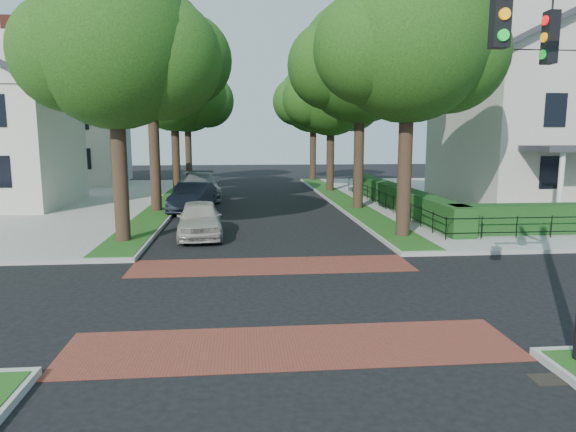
% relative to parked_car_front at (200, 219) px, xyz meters
% --- Properties ---
extents(ground, '(120.00, 120.00, 0.00)m').
position_rel_parked_car_front_xyz_m(ground, '(2.68, -8.22, -0.75)').
color(ground, black).
rests_on(ground, ground).
extents(sidewalk_ne, '(30.00, 30.00, 0.15)m').
position_rel_parked_car_front_xyz_m(sidewalk_ne, '(22.18, 10.78, -0.68)').
color(sidewalk_ne, gray).
rests_on(sidewalk_ne, ground).
extents(crosswalk_far, '(9.00, 2.20, 0.01)m').
position_rel_parked_car_front_xyz_m(crosswalk_far, '(2.68, -5.02, -0.75)').
color(crosswalk_far, maroon).
rests_on(crosswalk_far, ground).
extents(crosswalk_near, '(9.00, 2.20, 0.01)m').
position_rel_parked_car_front_xyz_m(crosswalk_near, '(2.68, -11.42, -0.75)').
color(crosswalk_near, maroon).
rests_on(crosswalk_near, ground).
extents(storm_drain, '(0.65, 0.45, 0.01)m').
position_rel_parked_car_front_xyz_m(storm_drain, '(6.98, -13.22, -0.75)').
color(storm_drain, black).
rests_on(storm_drain, ground).
extents(grass_strip_ne, '(1.60, 29.80, 0.02)m').
position_rel_parked_car_front_xyz_m(grass_strip_ne, '(8.08, 10.88, -0.59)').
color(grass_strip_ne, '#144112').
rests_on(grass_strip_ne, sidewalk_ne).
extents(grass_strip_nw, '(1.60, 29.80, 0.02)m').
position_rel_parked_car_front_xyz_m(grass_strip_nw, '(-2.72, 10.88, -0.59)').
color(grass_strip_nw, '#144112').
rests_on(grass_strip_nw, sidewalk_nw).
extents(tree_right_near, '(7.75, 6.67, 10.66)m').
position_rel_parked_car_front_xyz_m(tree_right_near, '(8.29, -0.98, 6.87)').
color(tree_right_near, black).
rests_on(tree_right_near, sidewalk_ne).
extents(tree_right_mid, '(8.25, 7.09, 11.22)m').
position_rel_parked_car_front_xyz_m(tree_right_mid, '(8.29, 7.03, 7.24)').
color(tree_right_mid, black).
rests_on(tree_right_mid, sidewalk_ne).
extents(tree_right_far, '(7.25, 6.23, 9.74)m').
position_rel_parked_car_front_xyz_m(tree_right_far, '(8.28, 16.00, 6.15)').
color(tree_right_far, black).
rests_on(tree_right_far, sidewalk_ne).
extents(tree_right_back, '(7.50, 6.45, 10.20)m').
position_rel_parked_car_front_xyz_m(tree_right_back, '(8.28, 25.01, 6.51)').
color(tree_right_back, black).
rests_on(tree_right_back, sidewalk_ne).
extents(tree_left_near, '(7.50, 6.45, 10.20)m').
position_rel_parked_car_front_xyz_m(tree_left_near, '(-2.72, -0.99, 6.51)').
color(tree_left_near, black).
rests_on(tree_left_near, sidewalk_nw).
extents(tree_left_mid, '(8.00, 6.88, 11.48)m').
position_rel_parked_car_front_xyz_m(tree_left_mid, '(-2.71, 7.02, 7.59)').
color(tree_left_mid, black).
rests_on(tree_left_mid, sidewalk_nw).
extents(tree_left_far, '(7.00, 6.02, 9.86)m').
position_rel_parked_car_front_xyz_m(tree_left_far, '(-2.72, 16.00, 6.37)').
color(tree_left_far, black).
rests_on(tree_left_far, sidewalk_nw).
extents(tree_left_back, '(7.75, 6.66, 10.44)m').
position_rel_parked_car_front_xyz_m(tree_left_back, '(-2.71, 25.02, 6.66)').
color(tree_left_back, black).
rests_on(tree_left_back, sidewalk_nw).
extents(hedge_main_road, '(1.00, 18.00, 1.20)m').
position_rel_parked_car_front_xyz_m(hedge_main_road, '(10.38, 6.78, -0.00)').
color(hedge_main_road, '#183B14').
rests_on(hedge_main_road, sidewalk_ne).
extents(fence_main_road, '(0.06, 18.00, 0.90)m').
position_rel_parked_car_front_xyz_m(fence_main_road, '(9.58, 6.78, -0.15)').
color(fence_main_road, black).
rests_on(fence_main_road, sidewalk_ne).
extents(house_victorian, '(13.00, 13.05, 12.48)m').
position_rel_parked_car_front_xyz_m(house_victorian, '(20.19, 7.70, 5.27)').
color(house_victorian, beige).
rests_on(house_victorian, sidewalk_ne).
extents(house_left_far, '(10.00, 9.00, 10.14)m').
position_rel_parked_car_front_xyz_m(house_left_far, '(-12.81, 23.78, 4.29)').
color(house_left_far, beige).
rests_on(house_left_far, sidewalk_nw).
extents(parked_car_front, '(2.08, 4.53, 1.50)m').
position_rel_parked_car_front_xyz_m(parked_car_front, '(0.00, 0.00, 0.00)').
color(parked_car_front, '#B9B2A6').
rests_on(parked_car_front, ground).
extents(parked_car_middle, '(2.41, 5.03, 1.59)m').
position_rel_parked_car_front_xyz_m(parked_car_middle, '(-0.92, 7.15, 0.04)').
color(parked_car_middle, black).
rests_on(parked_car_middle, ground).
extents(parked_car_rear, '(3.05, 6.13, 1.71)m').
position_rel_parked_car_front_xyz_m(parked_car_rear, '(-0.92, 12.51, 0.10)').
color(parked_car_rear, gray).
rests_on(parked_car_rear, ground).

